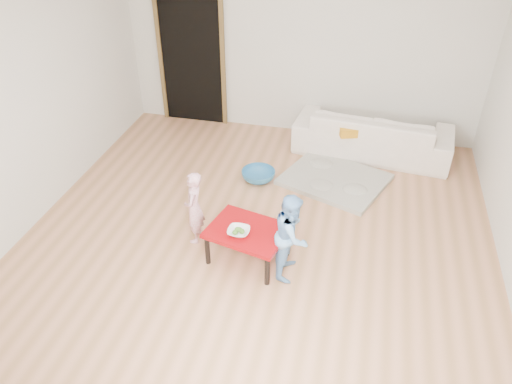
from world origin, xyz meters
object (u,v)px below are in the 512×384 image
(child_blue, at_px, (292,235))
(basin, at_px, (258,175))
(sofa, at_px, (373,133))
(bowl, at_px, (239,232))
(red_table, at_px, (248,244))
(child_pink, at_px, (194,208))

(child_blue, distance_m, basin, 1.74)
(sofa, xyz_separation_m, child_blue, (-0.67, -2.60, 0.15))
(child_blue, xyz_separation_m, basin, (-0.69, 1.55, -0.39))
(bowl, bearing_deg, child_blue, 1.63)
(red_table, bearing_deg, basin, 99.06)
(child_pink, relative_size, child_blue, 0.91)
(bowl, relative_size, child_blue, 0.24)
(basin, bearing_deg, child_pink, -106.61)
(child_blue, height_order, basin, child_blue)
(child_pink, bearing_deg, basin, 156.20)
(red_table, distance_m, basin, 1.50)
(sofa, relative_size, child_pink, 2.52)
(sofa, height_order, bowl, sofa)
(red_table, height_order, child_pink, child_pink)
(sofa, distance_m, red_table, 2.77)
(bowl, relative_size, child_pink, 0.26)
(bowl, xyz_separation_m, child_pink, (-0.55, 0.27, 0.00))
(basin, bearing_deg, red_table, -80.94)
(sofa, xyz_separation_m, bowl, (-1.19, -2.61, 0.11))
(red_table, bearing_deg, sofa, 66.10)
(child_blue, bearing_deg, sofa, -11.62)
(basin, bearing_deg, child_blue, -65.93)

